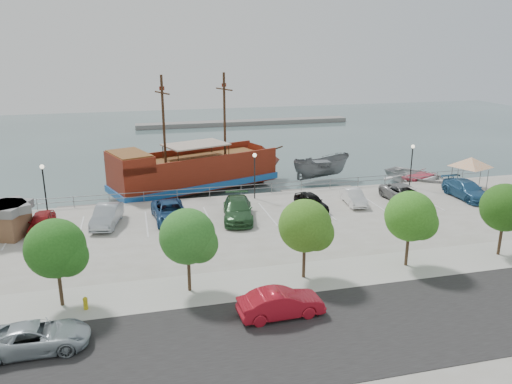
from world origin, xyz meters
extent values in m
plane|color=#384F4F|center=(0.00, 0.00, -1.00)|extent=(160.00, 160.00, 0.00)
cube|color=black|center=(0.00, -16.00, 0.01)|extent=(100.00, 8.00, 0.04)
cube|color=#AEABA2|center=(0.00, -10.00, 0.01)|extent=(100.00, 4.00, 0.05)
cylinder|color=gray|center=(0.00, 7.80, 0.95)|extent=(50.00, 0.06, 0.06)
cylinder|color=gray|center=(0.00, 7.80, 0.55)|extent=(50.00, 0.06, 0.06)
cube|color=gray|center=(10.00, 55.00, -0.60)|extent=(40.00, 3.00, 0.80)
cube|color=maroon|center=(-4.64, 13.41, 1.00)|extent=(17.59, 10.71, 2.73)
cube|color=#1A56A1|center=(-4.64, 13.41, 0.10)|extent=(18.00, 11.12, 0.63)
cone|color=maroon|center=(4.05, 16.59, 1.00)|extent=(4.89, 5.89, 5.04)
cube|color=maroon|center=(-11.05, 11.06, 3.10)|extent=(4.77, 6.02, 1.47)
cube|color=brown|center=(-11.05, 11.06, 3.89)|extent=(4.42, 5.55, 0.13)
cube|color=brown|center=(-4.14, 13.59, 2.41)|extent=(14.41, 9.04, 0.16)
cube|color=maroon|center=(-5.50, 15.78, 2.73)|extent=(15.86, 5.98, 0.74)
cube|color=maroon|center=(-3.77, 11.04, 2.73)|extent=(15.86, 5.98, 0.74)
cylinder|color=#382111|center=(-1.18, 14.68, 6.67)|extent=(0.32, 0.32, 8.62)
cylinder|color=#382111|center=(-7.60, 12.33, 6.67)|extent=(0.32, 0.32, 8.62)
cylinder|color=#382111|center=(-1.18, 14.68, 9.30)|extent=(1.22, 3.01, 0.15)
cylinder|color=#382111|center=(-7.60, 12.33, 9.30)|extent=(1.22, 3.01, 0.15)
cube|color=#BEAA94|center=(-4.44, 13.48, 3.94)|extent=(7.10, 5.84, 0.13)
cylinder|color=#382111|center=(4.74, 16.84, 2.26)|extent=(2.51, 1.06, 0.62)
imported|color=slate|center=(9.53, 14.12, 0.33)|extent=(7.14, 3.40, 2.66)
imported|color=silver|center=(18.98, 9.57, -0.21)|extent=(8.09, 9.19, 1.58)
cube|color=slate|center=(-14.27, 9.20, -0.80)|extent=(7.17, 2.31, 0.41)
cube|color=slate|center=(7.49, 9.20, -0.78)|extent=(7.66, 2.26, 0.44)
cube|color=slate|center=(17.15, 9.20, -0.81)|extent=(6.95, 4.30, 0.38)
cube|color=brown|center=(-20.18, 1.84, 0.99)|extent=(3.47, 3.47, 1.99)
cube|color=slate|center=(-20.18, 1.84, 2.22)|extent=(3.93, 3.93, 0.63)
cylinder|color=slate|center=(20.55, 6.24, 1.15)|extent=(0.10, 0.10, 2.30)
cylinder|color=slate|center=(23.02, 5.10, 1.15)|extent=(0.10, 0.10, 2.30)
cylinder|color=slate|center=(19.40, 3.77, 1.15)|extent=(0.10, 0.10, 2.30)
cylinder|color=slate|center=(21.87, 2.63, 1.15)|extent=(0.10, 0.10, 2.30)
pyramid|color=silver|center=(21.21, 4.44, 3.19)|extent=(5.84, 5.84, 0.94)
imported|color=#9BA8AE|center=(-15.64, -14.10, 0.68)|extent=(4.88, 2.27, 1.35)
imported|color=#B31524|center=(-3.67, -13.99, 0.75)|extent=(4.61, 1.79, 1.50)
cylinder|color=gold|center=(-13.71, -10.80, 0.31)|extent=(0.24, 0.24, 0.61)
sphere|color=gold|center=(-13.71, -10.80, 0.63)|extent=(0.27, 0.27, 0.27)
cylinder|color=black|center=(-18.00, 6.50, 2.00)|extent=(0.12, 0.12, 4.00)
sphere|color=#FFF2CC|center=(-18.00, 6.50, 4.10)|extent=(0.36, 0.36, 0.36)
cylinder|color=black|center=(0.00, 6.50, 2.00)|extent=(0.12, 0.12, 4.00)
sphere|color=#FFF2CC|center=(0.00, 6.50, 4.10)|extent=(0.36, 0.36, 0.36)
cylinder|color=black|center=(16.00, 6.50, 2.00)|extent=(0.12, 0.12, 4.00)
sphere|color=#FFF2CC|center=(16.00, 6.50, 4.10)|extent=(0.36, 0.36, 0.36)
cylinder|color=#473321|center=(-15.00, -10.00, 1.10)|extent=(0.20, 0.20, 2.20)
sphere|color=#215718|center=(-15.00, -10.00, 3.40)|extent=(3.20, 3.20, 3.20)
sphere|color=#215718|center=(-14.40, -10.30, 3.00)|extent=(2.20, 2.20, 2.20)
cylinder|color=#473321|center=(-8.00, -10.00, 1.10)|extent=(0.20, 0.20, 2.20)
sphere|color=#296421|center=(-8.00, -10.00, 3.40)|extent=(3.20, 3.20, 3.20)
sphere|color=#296421|center=(-7.40, -10.30, 3.00)|extent=(2.20, 2.20, 2.20)
cylinder|color=#473321|center=(-1.00, -10.00, 1.10)|extent=(0.20, 0.20, 2.20)
sphere|color=#396A1B|center=(-1.00, -10.00, 3.40)|extent=(3.20, 3.20, 3.20)
sphere|color=#396A1B|center=(-0.40, -10.30, 3.00)|extent=(2.20, 2.20, 2.20)
cylinder|color=#473321|center=(6.00, -10.00, 1.10)|extent=(0.20, 0.20, 2.20)
sphere|color=#32711C|center=(6.00, -10.00, 3.40)|extent=(3.20, 3.20, 3.20)
sphere|color=#32711C|center=(6.60, -10.30, 3.00)|extent=(2.20, 2.20, 2.20)
cylinder|color=#473321|center=(13.00, -10.00, 1.10)|extent=(0.20, 0.20, 2.20)
sphere|color=#214D13|center=(13.00, -10.00, 3.40)|extent=(3.20, 3.20, 3.20)
imported|color=maroon|center=(-17.80, 2.37, 0.72)|extent=(1.80, 4.24, 1.43)
imported|color=#A3AAB3|center=(-13.01, 2.50, 0.80)|extent=(2.61, 5.08, 1.60)
imported|color=navy|center=(-8.07, 2.26, 0.77)|extent=(3.00, 5.75, 1.55)
imported|color=#2C5830|center=(-2.70, 1.35, 0.83)|extent=(3.30, 6.06, 1.66)
imported|color=black|center=(3.99, 2.28, 0.69)|extent=(2.26, 4.29, 1.39)
imported|color=white|center=(8.16, 2.70, 0.67)|extent=(1.85, 4.18, 1.34)
imported|color=gray|center=(12.89, 2.26, 0.74)|extent=(2.74, 5.48, 1.49)
imported|color=#285985|center=(19.08, 1.83, 0.81)|extent=(2.27, 5.57, 1.61)
camera|label=1|loc=(-10.63, -36.33, 13.88)|focal=35.00mm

